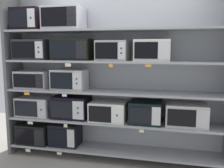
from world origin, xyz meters
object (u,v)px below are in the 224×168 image
object	(u,v)px
microwave_0	(36,132)
microwave_13	(29,19)
microwave_5	(146,112)
microwave_2	(36,106)
microwave_12	(152,50)
microwave_14	(64,18)
microwave_1	(65,134)
microwave_3	(71,107)
microwave_6	(187,115)
microwave_9	(33,50)
microwave_8	(70,79)
microwave_10	(73,50)
microwave_4	(109,111)
microwave_7	(34,79)
microwave_11	(113,51)

from	to	relation	value
microwave_0	microwave_13	xyz separation A→B (m)	(-0.04, 0.00, 1.77)
microwave_0	microwave_5	xyz separation A→B (m)	(1.75, 0.00, 0.44)
microwave_2	microwave_12	bearing A→B (deg)	0.01
microwave_0	microwave_14	world-z (taller)	microwave_14
microwave_1	microwave_5	world-z (taller)	microwave_5
microwave_3	microwave_13	distance (m)	1.47
microwave_6	microwave_12	world-z (taller)	microwave_12
microwave_9	microwave_13	world-z (taller)	microwave_13
microwave_3	microwave_14	distance (m)	1.32
microwave_8	microwave_10	size ratio (longest dim) A/B	0.88
microwave_2	microwave_10	xyz separation A→B (m)	(0.65, 0.00, 0.89)
microwave_5	microwave_4	bearing A→B (deg)	-179.96
microwave_3	microwave_7	xyz separation A→B (m)	(-0.61, -0.00, 0.40)
microwave_6	microwave_7	size ratio (longest dim) A/B	1.07
microwave_2	microwave_7	xyz separation A→B (m)	(-0.01, 0.00, 0.43)
microwave_2	microwave_14	world-z (taller)	microwave_14
microwave_5	microwave_13	xyz separation A→B (m)	(-1.79, -0.00, 1.33)
microwave_6	microwave_13	xyz separation A→B (m)	(-2.34, -0.00, 1.33)
microwave_4	microwave_7	size ratio (longest dim) A/B	1.02
microwave_7	microwave_13	size ratio (longest dim) A/B	1.19
microwave_10	microwave_14	bearing A→B (deg)	179.99
microwave_13	microwave_10	bearing A→B (deg)	-0.00
microwave_3	microwave_12	bearing A→B (deg)	0.00
microwave_0	microwave_7	distance (m)	0.86
microwave_0	microwave_9	world-z (taller)	microwave_9
microwave_5	microwave_10	distance (m)	1.40
microwave_7	microwave_11	size ratio (longest dim) A/B	1.18
microwave_6	microwave_8	world-z (taller)	microwave_8
microwave_3	microwave_4	world-z (taller)	microwave_3
microwave_10	microwave_0	bearing A→B (deg)	-180.00
microwave_3	microwave_11	bearing A→B (deg)	-0.02
microwave_4	microwave_7	xyz separation A→B (m)	(-1.20, 0.00, 0.43)
microwave_6	microwave_10	xyz separation A→B (m)	(-1.64, -0.00, 0.88)
microwave_9	microwave_5	bearing A→B (deg)	0.01
microwave_5	microwave_9	size ratio (longest dim) A/B	0.84
microwave_2	microwave_4	distance (m)	1.19
microwave_0	microwave_1	distance (m)	0.51
microwave_7	microwave_12	bearing A→B (deg)	0.01
microwave_3	microwave_11	world-z (taller)	microwave_11
microwave_5	microwave_9	distance (m)	1.95
microwave_4	microwave_5	bearing A→B (deg)	0.04
microwave_4	microwave_12	size ratio (longest dim) A/B	1.09
microwave_6	microwave_14	xyz separation A→B (m)	(-1.77, -0.00, 1.33)
microwave_9	microwave_14	bearing A→B (deg)	-0.00
microwave_5	microwave_7	world-z (taller)	microwave_7
microwave_9	microwave_10	bearing A→B (deg)	-0.00
microwave_4	microwave_6	size ratio (longest dim) A/B	0.95
microwave_1	microwave_14	size ratio (longest dim) A/B	0.80
microwave_0	microwave_1	size ratio (longest dim) A/B	1.15
microwave_8	microwave_9	bearing A→B (deg)	179.99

